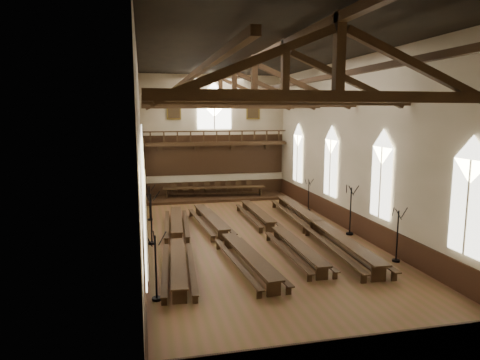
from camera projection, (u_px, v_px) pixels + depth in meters
The scene contains 21 objects.
ground at pixel (254, 238), 23.83m from camera, with size 26.00×26.00×0.00m, color brown.
room_walls at pixel (254, 121), 22.83m from camera, with size 26.00×26.00×26.00m.
wainscot_band at pixel (254, 228), 23.74m from camera, with size 12.00×26.00×1.20m.
side_windows at pixel (254, 172), 23.25m from camera, with size 11.85×19.80×4.50m.
end_window at pixel (214, 109), 35.14m from camera, with size 2.80×0.12×3.80m.
minstrels_gallery at pixel (215, 150), 35.42m from camera, with size 11.80×1.24×3.70m.
portraits at pixel (214, 111), 35.15m from camera, with size 7.75×0.09×1.45m.
roof_trusses at pixel (254, 88), 22.56m from camera, with size 11.70×25.70×2.80m.
refectory_row_a at pixel (178, 239), 21.97m from camera, with size 1.81×13.86×0.68m.
refectory_row_b at pixel (226, 235), 22.55m from camera, with size 1.97×14.22×0.72m.
refectory_row_c at pixel (274, 228), 24.13m from camera, with size 1.41×13.84×0.69m.
refectory_row_d at pixel (318, 224), 24.52m from camera, with size 2.01×15.09×0.82m.
dais at pixel (214, 198), 34.73m from camera, with size 11.40×3.06×0.20m, color #351B10.
high_table at pixel (214, 188), 34.61m from camera, with size 8.28×1.87×0.77m.
high_chairs at pixel (213, 187), 35.40m from camera, with size 6.84×0.55×1.11m.
candelabrum_left_near at pixel (156, 280), 15.81m from camera, with size 0.80×0.75×2.64m.
candelabrum_left_mid at pixel (152, 228), 22.61m from camera, with size 0.79×0.88×2.87m.
candelabrum_left_far at pixel (150, 209), 27.70m from camera, with size 0.64×0.73×2.38m.
candelabrum_right_near at pixel (397, 245), 19.94m from camera, with size 0.72×0.79×2.59m.
candelabrum_right_mid at pixel (350, 220), 24.38m from camera, with size 0.78×0.89×2.89m.
candelabrum_right_far at pixel (308, 201), 30.48m from camera, with size 0.68×0.68×2.29m.
Camera 1 is at (-5.88, -22.29, 6.90)m, focal length 32.00 mm.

